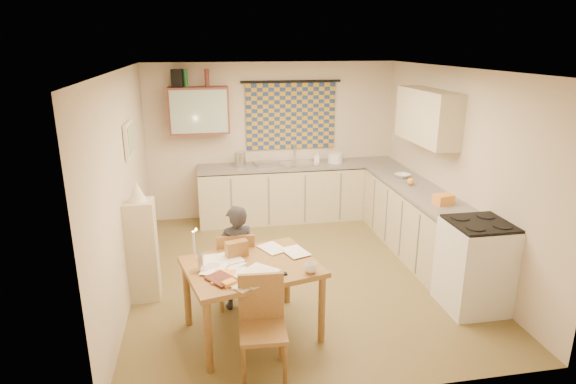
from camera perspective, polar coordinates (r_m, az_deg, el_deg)
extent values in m
cube|color=brown|center=(6.18, 1.36, -9.61)|extent=(4.00, 4.50, 0.02)
cube|color=white|center=(5.51, 1.55, 14.44)|extent=(4.00, 4.50, 0.02)
cube|color=beige|center=(7.88, -1.87, 6.07)|extent=(4.00, 0.02, 2.50)
cube|color=beige|center=(3.66, 8.63, -7.69)|extent=(4.00, 0.02, 2.50)
cube|color=beige|center=(5.68, -18.85, 0.66)|extent=(0.02, 4.50, 2.50)
cube|color=beige|center=(6.42, 19.32, 2.48)|extent=(0.02, 4.50, 2.50)
cube|color=navy|center=(7.83, 0.34, 8.97)|extent=(1.45, 0.03, 1.05)
cylinder|color=black|center=(7.75, 0.38, 12.97)|extent=(1.60, 0.04, 0.04)
cube|color=maroon|center=(7.54, -10.51, 9.51)|extent=(0.90, 0.34, 0.70)
cube|color=#99B2A5|center=(7.37, -10.51, 9.34)|extent=(0.84, 0.02, 0.64)
cube|color=#BAAE8A|center=(6.70, 16.20, 8.60)|extent=(0.34, 1.30, 0.70)
cube|color=beige|center=(5.95, -18.36, 5.93)|extent=(0.04, 0.50, 0.40)
cube|color=beige|center=(5.95, -18.12, 5.94)|extent=(0.01, 0.42, 0.32)
cube|color=#BAAE8A|center=(7.86, 1.57, -0.13)|extent=(3.30, 0.60, 0.86)
cube|color=#605D5A|center=(7.74, 1.60, 3.20)|extent=(3.30, 0.62, 0.04)
cube|color=#BAAE8A|center=(6.66, 15.62, -4.08)|extent=(0.60, 2.95, 0.86)
cube|color=#605D5A|center=(6.51, 15.95, -0.22)|extent=(0.62, 2.95, 0.04)
cube|color=white|center=(5.61, 21.31, -8.23)|extent=(0.64, 0.64, 0.96)
cube|color=black|center=(5.42, 21.88, -3.49)|extent=(0.61, 0.61, 0.03)
cube|color=silver|center=(7.73, 1.27, 3.04)|extent=(0.64, 0.56, 0.10)
cylinder|color=silver|center=(7.86, 0.79, 4.62)|extent=(0.03, 0.03, 0.28)
cube|color=silver|center=(7.63, -2.70, 3.37)|extent=(0.40, 0.36, 0.06)
cylinder|color=silver|center=(7.57, -5.70, 3.89)|extent=(0.19, 0.19, 0.24)
cylinder|color=white|center=(7.84, 5.61, 4.07)|extent=(0.31, 0.31, 0.16)
imported|color=white|center=(7.82, 3.47, 4.15)|extent=(0.14, 0.14, 0.18)
imported|color=white|center=(7.14, 13.42, 1.90)|extent=(0.34, 0.34, 0.05)
cube|color=orange|center=(6.08, 17.95, -0.84)|extent=(0.25, 0.20, 0.12)
sphere|color=orange|center=(6.77, 14.33, 1.21)|extent=(0.10, 0.10, 0.10)
cube|color=black|center=(7.50, -12.90, 13.02)|extent=(0.20, 0.23, 0.26)
cylinder|color=#195926|center=(7.49, -12.05, 13.07)|extent=(0.09, 0.09, 0.26)
cylinder|color=maroon|center=(7.49, -9.59, 13.21)|extent=(0.08, 0.08, 0.26)
cube|color=brown|center=(4.69, -4.34, -8.84)|extent=(1.42, 1.20, 0.05)
cube|color=brown|center=(5.36, -6.22, -8.95)|extent=(0.40, 0.40, 0.04)
cube|color=brown|center=(5.10, -6.19, -7.46)|extent=(0.40, 0.04, 0.43)
cube|color=brown|center=(4.27, -2.99, -16.21)|extent=(0.42, 0.42, 0.04)
cube|color=brown|center=(4.30, -3.22, -12.25)|extent=(0.40, 0.06, 0.44)
imported|color=black|center=(5.22, -6.10, -7.74)|extent=(0.55, 0.47, 1.17)
cube|color=#BAAE8A|center=(5.61, -16.86, -6.66)|extent=(0.32, 0.30, 1.16)
cone|color=beige|center=(5.38, -17.49, 0.08)|extent=(0.20, 0.20, 0.22)
cube|color=brown|center=(4.83, -6.11, -6.71)|extent=(0.24, 0.16, 0.16)
imported|color=white|center=(4.50, 2.70, -8.97)|extent=(0.12, 0.12, 0.09)
imported|color=brown|center=(4.36, -8.99, -10.60)|extent=(0.45, 0.45, 0.03)
imported|color=orange|center=(4.46, -8.86, -9.92)|extent=(0.30, 0.34, 0.02)
cube|color=orange|center=(4.32, -6.98, -10.67)|extent=(0.14, 0.13, 0.04)
cube|color=black|center=(4.46, -0.95, -9.75)|extent=(0.14, 0.07, 0.02)
cylinder|color=silver|center=(4.56, -10.30, -8.25)|extent=(0.06, 0.06, 0.18)
cylinder|color=white|center=(4.49, -11.09, -5.92)|extent=(0.03, 0.03, 0.22)
sphere|color=#FFCC66|center=(4.45, -10.86, -4.41)|extent=(0.02, 0.02, 0.02)
cube|color=white|center=(4.56, -3.08, -9.23)|extent=(0.36, 0.36, 0.00)
cube|color=white|center=(4.72, -7.08, -8.36)|extent=(0.36, 0.36, 0.00)
cube|color=white|center=(4.34, -5.70, -10.72)|extent=(0.35, 0.36, 0.00)
cube|color=white|center=(4.37, -5.20, -10.46)|extent=(0.25, 0.32, 0.00)
cube|color=white|center=(4.78, -9.39, -8.05)|extent=(0.24, 0.32, 0.00)
cube|color=white|center=(4.99, -1.86, -6.66)|extent=(0.32, 0.36, 0.00)
cube|color=white|center=(4.81, -6.96, -7.73)|extent=(0.30, 0.35, 0.00)
cube|color=white|center=(4.37, -6.14, -10.41)|extent=(0.34, 0.36, 0.00)
cube|color=white|center=(4.90, 0.87, -7.08)|extent=(0.30, 0.35, 0.00)
cube|color=white|center=(4.45, -5.36, -9.79)|extent=(0.31, 0.36, 0.00)
cube|color=white|center=(4.36, -4.26, -10.34)|extent=(0.34, 0.36, 0.00)
cube|color=white|center=(4.60, -8.69, -8.91)|extent=(0.30, 0.35, 0.00)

